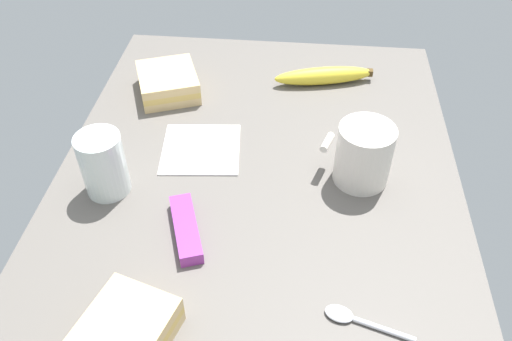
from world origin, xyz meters
TOP-DOWN VIEW (x-y plane):
  - tabletop at (0.00, 0.00)cm, footprint 90.00×64.00cm
  - coffee_mug_black at (-3.13, 16.10)cm, footprint 8.57×11.00cm
  - sandwich_main at (-23.53, -19.08)cm, footprint 14.65×13.98cm
  - sandwich_side at (27.92, -12.33)cm, footprint 12.86×12.17cm
  - glass_of_milk at (3.12, -22.50)cm, footprint 6.75×6.75cm
  - banana at (-29.61, 10.31)cm, footprint 7.62×19.57cm
  - spoon at (22.57, 14.37)cm, footprint 4.67×11.13cm
  - snack_bar at (10.83, -8.87)cm, footprint 12.19×6.94cm
  - paper_napkin at (-7.41, -10.02)cm, footprint 13.95×13.95cm

SIDE VIEW (x-z plane):
  - tabletop at x=0.00cm, z-range 0.00..2.00cm
  - paper_napkin at x=-7.41cm, z-range 2.00..2.30cm
  - spoon at x=22.57cm, z-range 1.98..2.78cm
  - snack_bar at x=10.83cm, z-range 2.00..4.00cm
  - banana at x=-29.61cm, z-range 2.00..5.39cm
  - sandwich_main at x=-23.53cm, z-range 2.00..6.40cm
  - sandwich_side at x=27.92cm, z-range 2.00..6.40cm
  - glass_of_milk at x=3.12cm, z-range 1.60..11.73cm
  - coffee_mug_black at x=-3.13cm, z-range 2.14..11.96cm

